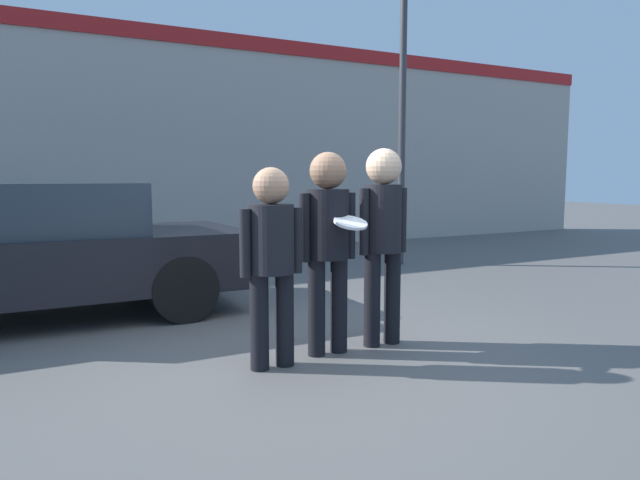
{
  "coord_description": "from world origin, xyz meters",
  "views": [
    {
      "loc": [
        -2.12,
        -4.26,
        1.53
      ],
      "look_at": [
        0.19,
        0.14,
        0.98
      ],
      "focal_mm": 32.0,
      "sensor_mm": 36.0,
      "label": 1
    }
  ],
  "objects_px": {
    "person_left": "(272,251)",
    "person_right": "(383,228)",
    "person_middle_with_frisbee": "(328,234)",
    "parked_car_near": "(38,250)",
    "street_lamp": "(417,53)"
  },
  "relations": [
    {
      "from": "person_left",
      "to": "person_right",
      "type": "distance_m",
      "value": 1.15
    },
    {
      "from": "person_middle_with_frisbee",
      "to": "person_right",
      "type": "height_order",
      "value": "person_right"
    },
    {
      "from": "person_left",
      "to": "street_lamp",
      "type": "xyz_separation_m",
      "value": [
        4.45,
        4.03,
        2.7
      ]
    },
    {
      "from": "parked_car_near",
      "to": "street_lamp",
      "type": "xyz_separation_m",
      "value": [
        6.05,
        1.39,
        2.9
      ]
    },
    {
      "from": "parked_car_near",
      "to": "person_middle_with_frisbee",
      "type": "bearing_deg",
      "value": -49.32
    },
    {
      "from": "parked_car_near",
      "to": "street_lamp",
      "type": "height_order",
      "value": "street_lamp"
    },
    {
      "from": "person_left",
      "to": "person_right",
      "type": "height_order",
      "value": "person_right"
    },
    {
      "from": "person_left",
      "to": "person_right",
      "type": "xyz_separation_m",
      "value": [
        1.14,
        0.12,
        0.12
      ]
    },
    {
      "from": "person_middle_with_frisbee",
      "to": "street_lamp",
      "type": "distance_m",
      "value": 6.1
    },
    {
      "from": "person_left",
      "to": "person_middle_with_frisbee",
      "type": "relative_size",
      "value": 0.92
    },
    {
      "from": "person_left",
      "to": "street_lamp",
      "type": "bearing_deg",
      "value": 42.16
    },
    {
      "from": "person_middle_with_frisbee",
      "to": "person_right",
      "type": "relative_size",
      "value": 0.98
    },
    {
      "from": "person_left",
      "to": "person_middle_with_frisbee",
      "type": "distance_m",
      "value": 0.59
    },
    {
      "from": "person_left",
      "to": "street_lamp",
      "type": "distance_m",
      "value": 6.58
    },
    {
      "from": "person_middle_with_frisbee",
      "to": "parked_car_near",
      "type": "height_order",
      "value": "person_middle_with_frisbee"
    }
  ]
}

